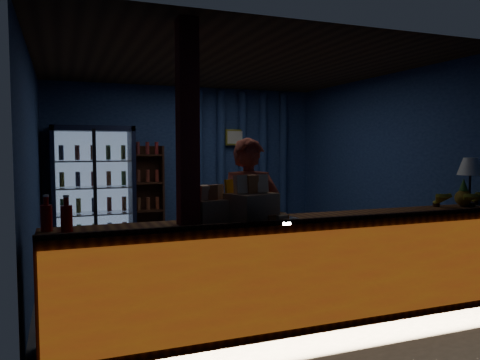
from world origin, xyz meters
The scene contains 19 objects.
ground centered at (0.00, 0.00, 0.00)m, with size 4.60×4.60×0.00m, color #515154.
room_walls centered at (0.00, 0.00, 1.57)m, with size 4.60×4.60×4.60m.
counter centered at (0.00, -1.91, 0.48)m, with size 4.40×0.57×0.99m.
support_post centered at (-1.05, -1.90, 1.30)m, with size 0.16×0.16×2.60m, color maroon.
beverage_cooler centered at (-1.55, 1.92, 0.93)m, with size 1.20×0.62×1.90m.
bottle_shelf centered at (-0.70, 2.06, 0.79)m, with size 0.50×0.28×1.60m.
curtain_folds centered at (1.00, 2.14, 1.30)m, with size 1.74×0.14×2.50m.
framed_picture centered at (0.85, 2.10, 1.75)m, with size 0.36×0.04×0.28m.
shopkeeper centered at (-0.26, -1.30, 0.84)m, with size 0.61×0.40×1.68m, color #943828.
green_chair centered at (0.76, 1.28, 0.33)m, with size 0.70×0.72×0.65m, color #62C361.
side_table centered at (0.79, 1.42, 0.28)m, with size 0.63×0.48×0.66m.
yellow_sign centered at (-0.49, -1.80, 1.13)m, with size 0.45×0.21×0.36m.
soda_bottles centered at (-2.05, -1.83, 1.06)m, with size 0.23×0.17×0.28m.
snack_box_left centered at (-0.51, -1.93, 1.09)m, with size 0.46×0.42×0.40m.
snack_box_centre centered at (-0.83, -1.83, 1.06)m, with size 0.34×0.30×0.32m.
pastry_tray centered at (-0.30, -2.00, 0.97)m, with size 0.41×0.41×0.07m.
banana_bunches centered at (1.98, -1.80, 1.04)m, with size 0.79×0.30×0.17m.
table_lamp centered at (2.05, -1.83, 1.36)m, with size 0.27×0.27×0.52m.
pineapple centered at (1.97, -1.83, 1.07)m, with size 0.17×0.17×0.29m.
Camera 1 is at (-2.01, -5.58, 1.58)m, focal length 35.00 mm.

